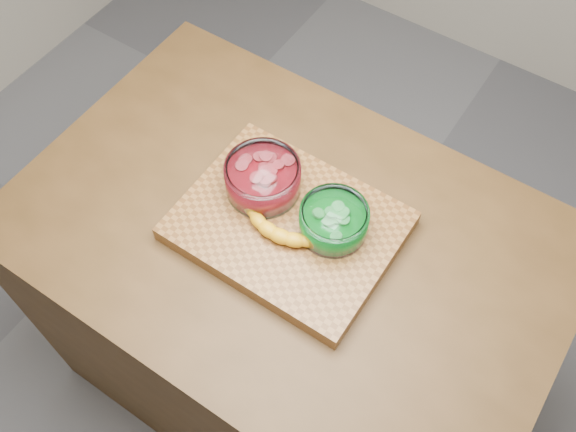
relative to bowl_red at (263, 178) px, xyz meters
The scene contains 6 objects.
ground 0.98m from the bowl_red, 23.96° to the right, with size 3.50×3.50×0.00m, color #5D5D62.
counter 0.54m from the bowl_red, 23.96° to the right, with size 1.20×0.80×0.90m, color #472E15.
cutting_board 0.11m from the bowl_red, 23.96° to the right, with size 0.45×0.35×0.04m, color brown.
bowl_red is the anchor object (origin of this frame).
bowl_green 0.18m from the bowl_red, ahead, with size 0.14×0.14×0.07m.
banana 0.11m from the bowl_red, 29.52° to the right, with size 0.25×0.13×0.04m, color orange, non-canonical shape.
Camera 1 is at (0.40, -0.59, 2.08)m, focal length 40.00 mm.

